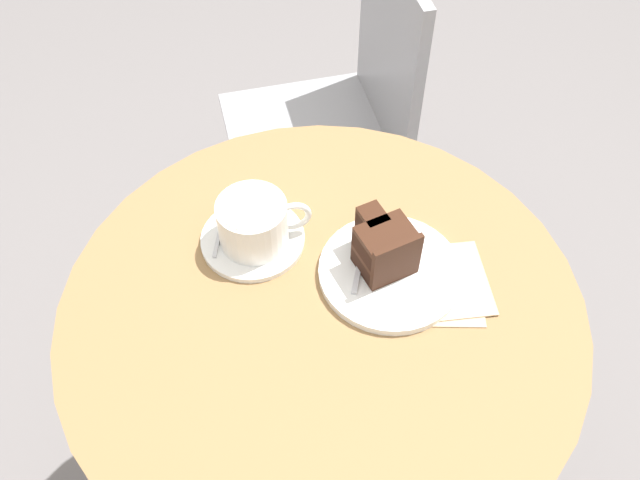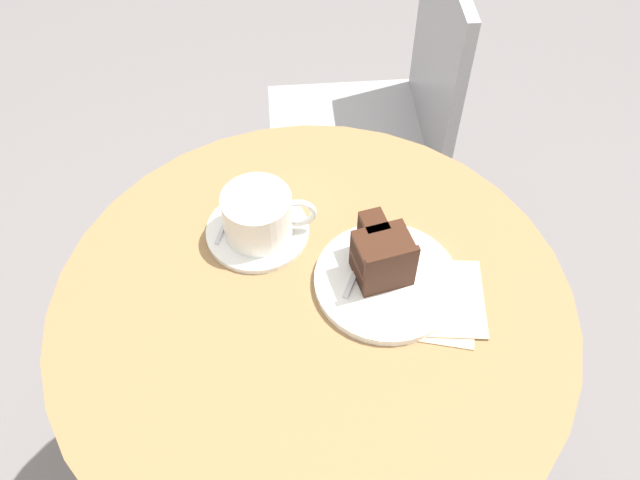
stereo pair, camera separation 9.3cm
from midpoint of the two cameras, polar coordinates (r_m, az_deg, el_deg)
name	(u,v)px [view 2 (the right image)]	position (r m, az deg, el deg)	size (l,w,h in m)	color
cafe_table	(313,351)	(1.03, 2.04, -9.51)	(0.72, 0.72, 0.75)	olive
saucer	(258,231)	(0.99, -2.61, 0.60)	(0.15, 0.15, 0.01)	white
coffee_cup	(259,214)	(0.95, -2.42, 2.01)	(0.13, 0.10, 0.07)	white
teaspoon	(230,211)	(1.01, -4.94, 2.29)	(0.04, 0.10, 0.00)	silver
cake_plate	(386,281)	(0.94, 8.43, -3.61)	(0.20, 0.20, 0.01)	white
cake_slice	(381,255)	(0.92, 8.12, -1.44)	(0.09, 0.10, 0.08)	black
fork	(364,251)	(0.96, 6.52, -1.10)	(0.07, 0.13, 0.00)	silver
napkin	(431,298)	(0.94, 12.14, -5.02)	(0.17, 0.16, 0.00)	tan
cafe_chair	(390,111)	(1.57, 7.64, 10.60)	(0.39, 0.39, 0.85)	#9E9EA3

